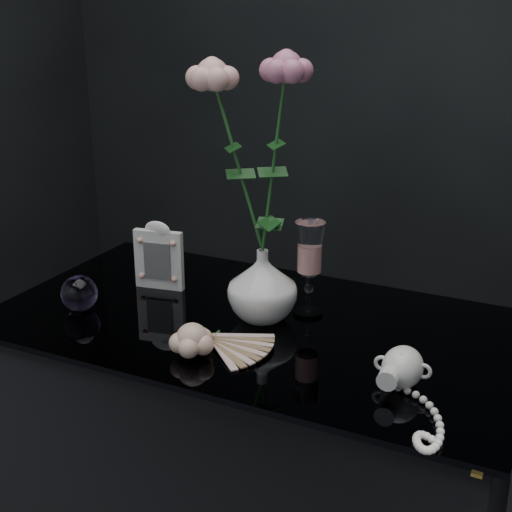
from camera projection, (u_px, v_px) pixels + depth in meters
The scene contains 9 objects.
table at pixel (256, 479), 1.56m from camera, with size 1.05×0.58×0.76m.
vase at pixel (262, 285), 1.41m from camera, with size 0.14×0.14×0.15m, color white.
wine_glass at pixel (309, 269), 1.42m from camera, with size 0.06×0.06×0.20m, color white, non-canonical shape.
picture_frame at pixel (159, 255), 1.56m from camera, with size 0.12×0.09×0.16m, color white, non-canonical shape.
paperweight at pixel (79, 293), 1.46m from camera, with size 0.08×0.08×0.08m, color #9B7DCB, non-canonical shape.
paper_fan at pixel (213, 338), 1.32m from camera, with size 0.23×0.18×0.02m, color beige, non-canonical shape.
loose_rose at pixel (192, 339), 1.28m from camera, with size 0.14×0.18×0.06m, color #FFC1A4, non-canonical shape.
pearl_jar at pixel (403, 365), 1.18m from camera, with size 0.24×0.25×0.07m, color white, non-canonical shape.
roses at pixel (252, 143), 1.32m from camera, with size 0.22×0.12×0.43m.
Camera 1 is at (0.57, -1.12, 1.37)m, focal length 50.00 mm.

